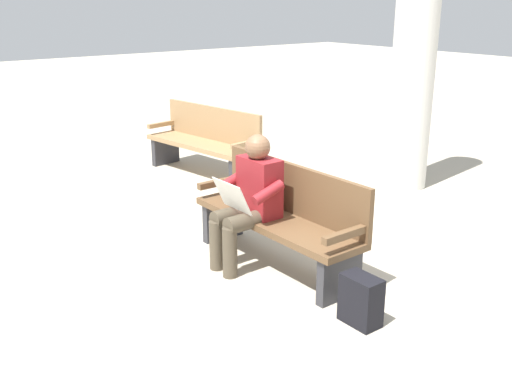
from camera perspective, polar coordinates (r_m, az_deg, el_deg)
name	(u,v)px	position (r m, az deg, el deg)	size (l,w,h in m)	color
ground_plane	(275,265)	(5.40, 1.78, -6.98)	(40.00, 40.00, 0.00)	#B7AD99
bench_near	(281,215)	(5.26, 2.43, -2.25)	(1.80, 0.50, 0.90)	brown
person_seated	(249,198)	(5.18, -0.64, -0.57)	(0.57, 0.58, 1.18)	maroon
backpack	(361,300)	(4.48, 10.06, -10.18)	(0.30, 0.22, 0.38)	black
bench_far	(205,141)	(8.05, -4.87, 4.92)	(1.85, 0.73, 0.90)	#9E7A51
support_pillar	(415,46)	(7.52, 14.99, 13.34)	(0.52, 0.52, 3.48)	silver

